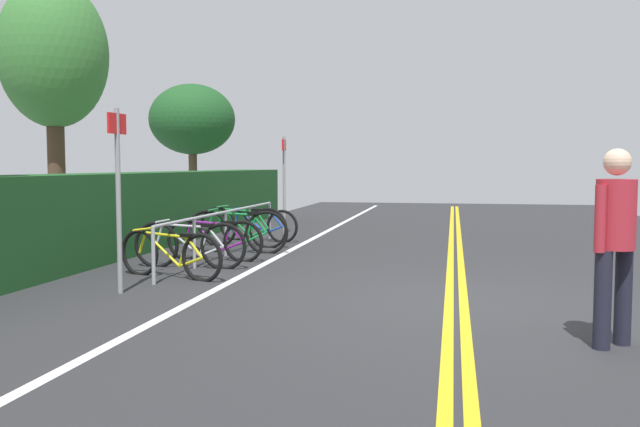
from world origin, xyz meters
TOP-DOWN VIEW (x-y plane):
  - ground_plane at (0.00, 0.00)m, footprint 39.11×10.80m
  - centre_line_yellow_inner at (0.00, -0.08)m, footprint 35.19×0.10m
  - centre_line_yellow_outer at (0.00, 0.08)m, footprint 35.19×0.10m
  - bike_lane_stripe_white at (0.00, 2.89)m, footprint 35.19×0.12m
  - bike_rack at (3.18, 3.78)m, footprint 5.56×0.05m
  - bicycle_0 at (0.96, 3.79)m, footprint 0.63×1.69m
  - bicycle_1 at (1.85, 3.87)m, footprint 0.46×1.76m
  - bicycle_2 at (2.67, 3.79)m, footprint 0.46×1.68m
  - bicycle_3 at (3.63, 3.73)m, footprint 0.46×1.84m
  - bicycle_4 at (4.46, 3.89)m, footprint 0.46×1.78m
  - bicycle_5 at (5.42, 3.88)m, footprint 0.46×1.71m
  - pedestrian at (-1.55, -1.27)m, footprint 0.36×0.38m
  - sign_post_near at (-0.18, 3.92)m, footprint 0.36×0.06m
  - sign_post_far at (6.63, 3.65)m, footprint 0.36×0.06m
  - hedge_backdrop at (4.68, 5.75)m, footprint 14.51×1.11m
  - tree_mid at (4.43, 7.67)m, footprint 2.07×2.07m
  - tree_far_right at (10.39, 7.25)m, footprint 2.39×2.39m

SIDE VIEW (x-z plane):
  - ground_plane at x=0.00m, z-range -0.05..0.00m
  - centre_line_yellow_inner at x=0.00m, z-range 0.00..0.00m
  - centre_line_yellow_outer at x=0.00m, z-range 0.00..0.00m
  - bike_lane_stripe_white at x=0.00m, z-range 0.00..0.00m
  - bicycle_0 at x=0.96m, z-range -0.02..0.66m
  - bicycle_5 at x=5.42m, z-range -0.02..0.67m
  - bicycle_2 at x=2.67m, z-range -0.02..0.68m
  - bicycle_1 at x=1.85m, z-range -0.02..0.71m
  - bicycle_3 at x=3.63m, z-range -0.02..0.76m
  - bicycle_4 at x=4.46m, z-range -0.02..0.76m
  - bike_rack at x=3.18m, z-range 0.19..0.95m
  - hedge_backdrop at x=4.68m, z-range 0.00..1.38m
  - pedestrian at x=-1.55m, z-range 0.12..1.78m
  - sign_post_far at x=6.63m, z-range 0.22..2.36m
  - sign_post_near at x=-0.18m, z-range 0.23..2.41m
  - tree_far_right at x=10.39m, z-range 0.89..4.67m
  - tree_mid at x=4.43m, z-range 1.07..6.15m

